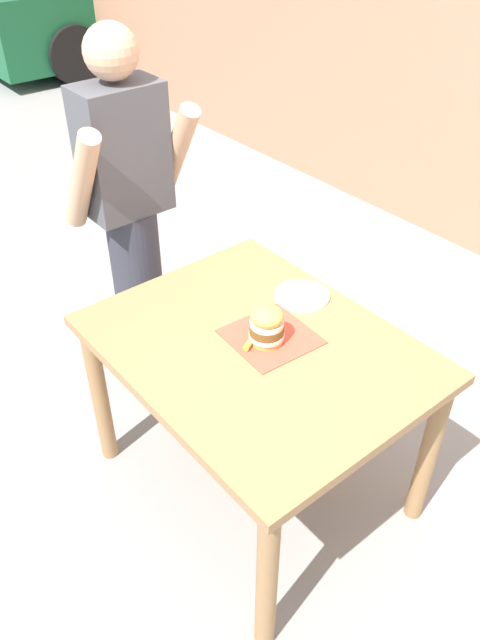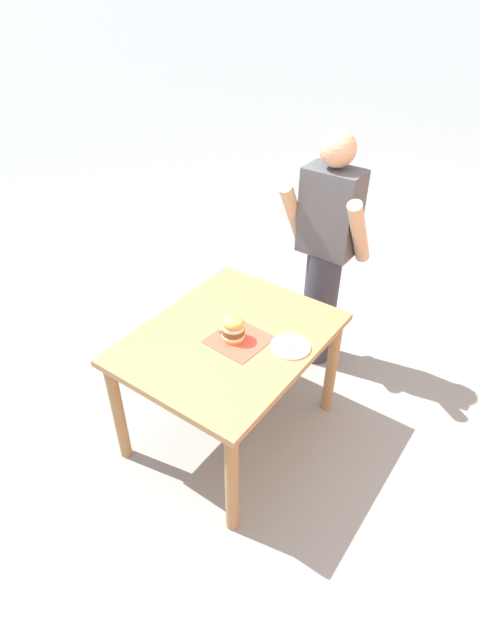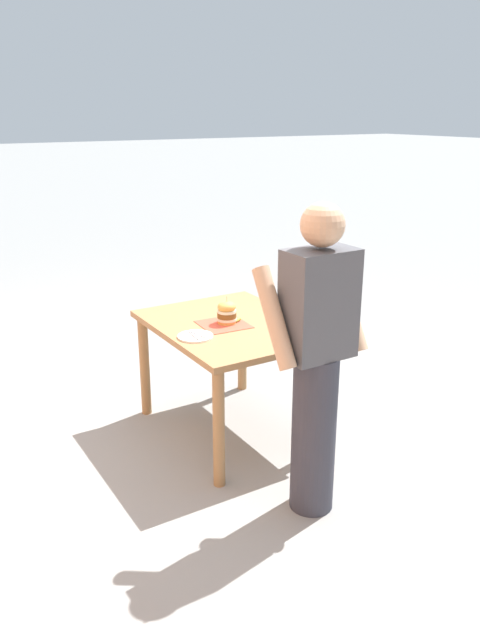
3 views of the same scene
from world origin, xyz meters
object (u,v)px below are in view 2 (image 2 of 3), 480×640
patio_table (230,352)px  side_plate_with_forks (290,347)px  sandwich (233,328)px  diner_across_table (325,254)px  pickle_spear (228,331)px

patio_table → side_plate_with_forks: size_ratio=5.42×
sandwich → patio_table: bearing=164.6°
sandwich → diner_across_table: (0.04, 0.98, 0.03)m
sandwich → side_plate_with_forks: sandwich is taller
patio_table → diner_across_table: bearing=85.8°
patio_table → diner_across_table: (0.07, 0.98, 0.22)m
pickle_spear → diner_across_table: bearing=84.6°
patio_table → sandwich: (0.03, -0.01, 0.19)m
pickle_spear → diner_across_table: 0.97m
sandwich → pickle_spear: 0.08m
pickle_spear → side_plate_with_forks: pickle_spear is taller
patio_table → pickle_spear: pickle_spear is taller
diner_across_table → side_plate_with_forks: bearing=-73.4°
patio_table → pickle_spear: bearing=144.0°
pickle_spear → sandwich: bearing=-23.4°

